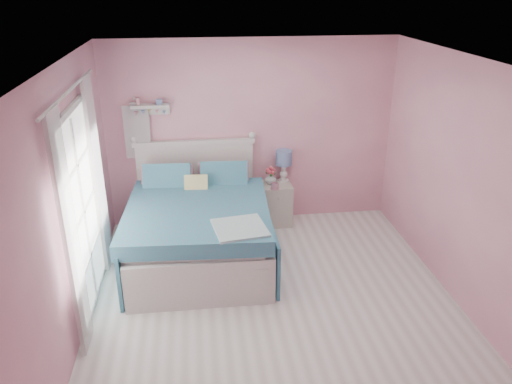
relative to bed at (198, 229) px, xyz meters
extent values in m
plane|color=silver|center=(0.80, -1.17, -0.42)|extent=(4.50, 4.50, 0.00)
plane|color=#C67E93|center=(0.80, 1.08, 0.88)|extent=(4.00, 0.00, 4.00)
plane|color=#C67E93|center=(0.80, -3.42, 0.88)|extent=(4.00, 0.00, 4.00)
plane|color=#C67E93|center=(-1.20, -1.17, 0.88)|extent=(0.00, 4.50, 4.50)
plane|color=#C67E93|center=(2.80, -1.17, 0.88)|extent=(0.00, 4.50, 4.50)
plane|color=white|center=(0.80, -1.17, 2.18)|extent=(4.50, 4.50, 0.00)
cube|color=silver|center=(0.00, -0.03, -0.19)|extent=(1.69, 2.17, 0.45)
cube|color=silver|center=(0.00, -0.03, 0.12)|extent=(1.63, 2.10, 0.16)
cube|color=silver|center=(0.00, 1.02, 0.18)|extent=(1.61, 0.07, 1.19)
cube|color=silver|center=(0.00, 1.02, 0.80)|extent=(1.67, 0.09, 0.06)
cube|color=silver|center=(0.00, -1.07, -0.14)|extent=(1.61, 0.06, 0.56)
cube|color=teal|center=(0.00, -0.18, 0.29)|extent=(1.80, 1.91, 0.18)
cube|color=pink|center=(-0.37, 0.70, 0.40)|extent=(0.70, 0.32, 0.43)
cube|color=pink|center=(0.37, 0.70, 0.40)|extent=(0.70, 0.32, 0.43)
cube|color=#CCBC59|center=(0.00, 0.42, 0.40)|extent=(0.31, 0.23, 0.31)
cube|color=beige|center=(1.13, 0.85, -0.11)|extent=(0.42, 0.39, 0.61)
cube|color=silver|center=(1.13, 0.67, 0.06)|extent=(0.36, 0.02, 0.16)
sphere|color=white|center=(1.13, 0.65, 0.06)|extent=(0.03, 0.03, 0.03)
cylinder|color=white|center=(1.25, 0.96, 0.20)|extent=(0.15, 0.15, 0.02)
cylinder|color=white|center=(1.25, 0.96, 0.33)|extent=(0.07, 0.07, 0.25)
cylinder|color=#718BBD|center=(1.25, 0.96, 0.55)|extent=(0.23, 0.23, 0.21)
imported|color=silver|center=(1.05, 0.88, 0.28)|extent=(0.21, 0.21, 0.17)
imported|color=pink|center=(1.08, 0.70, 0.24)|extent=(0.11, 0.11, 0.08)
sphere|color=#E04C5D|center=(1.05, 0.88, 0.43)|extent=(0.06, 0.06, 0.06)
sphere|color=#E04C5D|center=(1.09, 0.90, 0.39)|extent=(0.06, 0.06, 0.06)
sphere|color=#E04C5D|center=(1.01, 0.89, 0.40)|extent=(0.06, 0.06, 0.06)
sphere|color=#E04C5D|center=(1.07, 0.85, 0.37)|extent=(0.06, 0.06, 0.06)
sphere|color=#E04C5D|center=(1.02, 0.86, 0.38)|extent=(0.06, 0.06, 0.06)
cube|color=silver|center=(-0.55, 1.00, 1.33)|extent=(0.50, 0.14, 0.04)
cube|color=silver|center=(-0.55, 1.06, 1.26)|extent=(0.50, 0.03, 0.12)
cylinder|color=#D18C99|center=(-0.70, 1.00, 1.40)|extent=(0.06, 0.06, 0.10)
cube|color=#718BBD|center=(-0.43, 1.00, 1.38)|extent=(0.08, 0.06, 0.07)
cube|color=white|center=(-0.75, 1.01, 0.98)|extent=(0.34, 0.03, 0.72)
cube|color=silver|center=(-1.17, -0.77, 1.71)|extent=(0.04, 1.32, 0.06)
cube|color=silver|center=(-1.17, -0.77, -0.39)|extent=(0.04, 1.32, 0.06)
cube|color=silver|center=(-1.17, -1.40, 0.63)|extent=(0.04, 0.06, 2.10)
cube|color=silver|center=(-1.17, -0.14, 0.63)|extent=(0.04, 0.06, 2.10)
cube|color=white|center=(-1.17, -0.77, 0.66)|extent=(0.02, 1.20, 2.04)
cube|color=white|center=(-1.12, -1.51, 0.76)|extent=(0.04, 0.40, 2.32)
cube|color=white|center=(-1.12, -0.03, 0.76)|extent=(0.04, 0.40, 2.32)
camera|label=1|loc=(0.03, -5.59, 2.89)|focal=35.00mm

